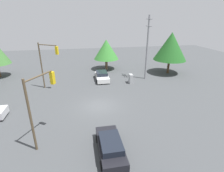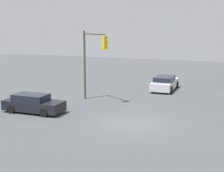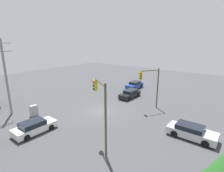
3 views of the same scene
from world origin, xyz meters
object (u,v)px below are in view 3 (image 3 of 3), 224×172
Objects in this scene: sedan_blue at (135,85)px; traffic_signal_main at (151,82)px; sedan_white at (34,127)px; sedan_dark at (130,94)px; sedan_silver at (191,132)px; electrical_cabinet at (34,111)px; traffic_signal_cross at (101,104)px.

traffic_signal_main is (8.17, 7.46, 3.29)m from sedan_blue.
sedan_white is 15.82m from traffic_signal_main.
sedan_blue is (-5.59, -2.44, 0.05)m from sedan_dark.
traffic_signal_main is at bearing -123.37° from sedan_silver.
electrical_cabinet is at bearing 67.76° from sedan_dark.
sedan_silver is at bearing 111.85° from electrical_cabinet.
traffic_signal_cross is at bearing 113.12° from sedan_dark.
electrical_cabinet is (19.91, -3.41, -0.00)m from sedan_blue.
electrical_cabinet is (14.32, -5.86, 0.05)m from sedan_dark.
sedan_silver is 1.08× the size of sedan_blue.
sedan_blue is at bearing -106.44° from traffic_signal_main.
sedan_dark is at bearing -35.99° from traffic_signal_cross.
traffic_signal_main is 0.91× the size of traffic_signal_cross.
traffic_signal_cross is at bearing 16.45° from sedan_white.
traffic_signal_main reaches higher than electrical_cabinet.
sedan_blue is at bearing -66.37° from sedan_dark.
sedan_white is at bearing 5.81° from traffic_signal_main.
electrical_cabinet is at bearing -68.15° from sedan_silver.
electrical_cabinet is at bearing 80.27° from sedan_blue.
traffic_signal_main is at bearing 152.77° from sedan_dark.
sedan_blue is 21.94m from traffic_signal_cross.
sedan_blue is 3.06× the size of electrical_cabinet.
sedan_silver is 16.52m from sedan_white.
electrical_cabinet is at bearing 31.09° from traffic_signal_cross.
sedan_silver is 9.95m from traffic_signal_cross.
sedan_silver is 1.06× the size of sedan_white.
traffic_signal_cross reaches higher than sedan_dark.
sedan_white is (22.14, 0.84, -0.05)m from sedan_blue.
sedan_silver is 1.04× the size of sedan_dark.
sedan_dark is 0.70× the size of traffic_signal_cross.
sedan_silver reaches higher than sedan_white.
traffic_signal_main is 11.76m from traffic_signal_cross.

